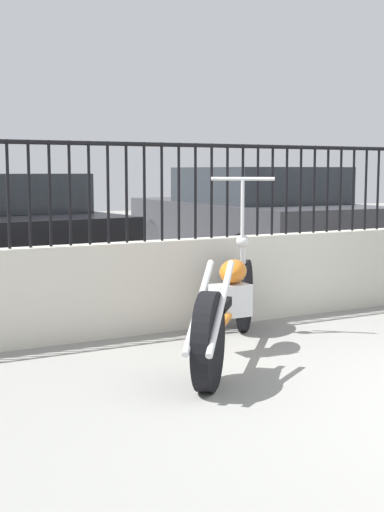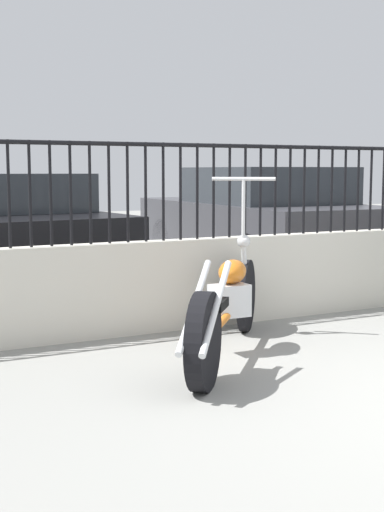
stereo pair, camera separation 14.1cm
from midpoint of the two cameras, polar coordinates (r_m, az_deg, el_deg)
The scene contains 4 objects.
low_wall at distance 6.59m, azimuth 6.03°, elevation -1.73°, with size 8.28×0.18×0.78m.
fence_railing at distance 6.52m, azimuth 6.13°, elevation 6.30°, with size 8.28×0.04×0.83m.
motorcycle_orange at distance 5.15m, azimuth 3.45°, elevation -4.13°, with size 1.64×1.87×1.32m.
car_dark_grey at distance 9.91m, azimuth 5.78°, elevation 3.02°, with size 2.03×4.44×1.41m.
Camera 2 is at (-3.54, -2.56, 1.37)m, focal length 50.00 mm.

